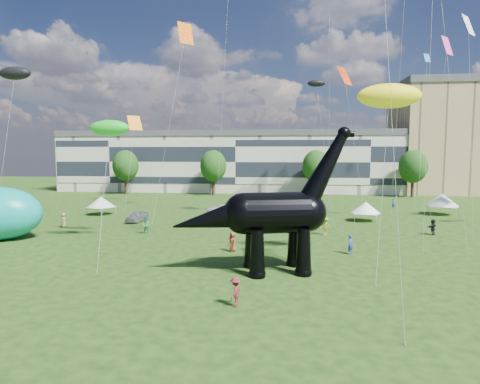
# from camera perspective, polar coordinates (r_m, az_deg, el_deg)

# --- Properties ---
(ground) EXTENTS (220.00, 220.00, 0.00)m
(ground) POSITION_cam_1_polar(r_m,az_deg,el_deg) (26.59, 2.28, -12.50)
(ground) COLOR #16330C
(ground) RESTS_ON ground
(terrace_row) EXTENTS (78.00, 11.00, 12.00)m
(terrace_row) POSITION_cam_1_polar(r_m,az_deg,el_deg) (87.80, -0.23, 4.03)
(terrace_row) COLOR beige
(terrace_row) RESTS_ON ground
(apartment_block) EXTENTS (28.00, 18.00, 22.00)m
(apartment_block) POSITION_cam_1_polar(r_m,az_deg,el_deg) (98.09, 29.29, 6.41)
(apartment_block) COLOR tan
(apartment_block) RESTS_ON ground
(tree_far_left) EXTENTS (5.20, 5.20, 9.44)m
(tree_far_left) POSITION_cam_1_polar(r_m,az_deg,el_deg) (84.43, -15.98, 3.96)
(tree_far_left) COLOR #382314
(tree_far_left) RESTS_ON ground
(tree_mid_left) EXTENTS (5.20, 5.20, 9.44)m
(tree_mid_left) POSITION_cam_1_polar(r_m,az_deg,el_deg) (79.45, -3.82, 4.08)
(tree_mid_left) COLOR #382314
(tree_mid_left) RESTS_ON ground
(tree_mid_right) EXTENTS (5.20, 5.20, 9.44)m
(tree_mid_right) POSITION_cam_1_polar(r_m,az_deg,el_deg) (78.52, 10.74, 3.98)
(tree_mid_right) COLOR #382314
(tree_mid_right) RESTS_ON ground
(tree_far_right) EXTENTS (5.20, 5.20, 9.44)m
(tree_far_right) POSITION_cam_1_polar(r_m,az_deg,el_deg) (81.97, 23.41, 3.69)
(tree_far_right) COLOR #382314
(tree_far_right) RESTS_ON ground
(dinosaur_sculpture) EXTENTS (12.80, 4.99, 10.46)m
(dinosaur_sculpture) POSITION_cam_1_polar(r_m,az_deg,el_deg) (27.76, 4.15, -3.35)
(dinosaur_sculpture) COLOR black
(dinosaur_sculpture) RESTS_ON ground
(car_silver) EXTENTS (1.98, 4.05, 1.33)m
(car_silver) POSITION_cam_1_polar(r_m,az_deg,el_deg) (50.02, -14.41, -3.37)
(car_silver) COLOR silver
(car_silver) RESTS_ON ground
(car_grey) EXTENTS (4.66, 1.63, 1.53)m
(car_grey) POSITION_cam_1_polar(r_m,az_deg,el_deg) (51.79, 2.20, -2.79)
(car_grey) COLOR gray
(car_grey) RESTS_ON ground
(car_white) EXTENTS (6.39, 3.88, 1.66)m
(car_white) POSITION_cam_1_polar(r_m,az_deg,el_deg) (52.18, -1.44, -2.65)
(car_white) COLOR silver
(car_white) RESTS_ON ground
(car_dark) EXTENTS (4.37, 5.17, 1.42)m
(car_dark) POSITION_cam_1_polar(r_m,az_deg,el_deg) (47.05, 8.71, -3.76)
(car_dark) COLOR #595960
(car_dark) RESTS_ON ground
(gazebo_near) EXTENTS (3.98, 3.98, 2.39)m
(gazebo_near) POSITION_cam_1_polar(r_m,az_deg,el_deg) (51.07, 17.45, -2.12)
(gazebo_near) COLOR white
(gazebo_near) RESTS_ON ground
(gazebo_far) EXTENTS (4.93, 4.93, 2.86)m
(gazebo_far) POSITION_cam_1_polar(r_m,az_deg,el_deg) (60.36, 26.82, -1.01)
(gazebo_far) COLOR white
(gazebo_far) RESTS_ON ground
(gazebo_left) EXTENTS (4.58, 4.58, 2.48)m
(gazebo_left) POSITION_cam_1_polar(r_m,az_deg,el_deg) (57.01, -19.15, -1.34)
(gazebo_left) COLOR silver
(gazebo_left) RESTS_ON ground
(visitors) EXTENTS (48.59, 41.37, 1.90)m
(visitors) POSITION_cam_1_polar(r_m,az_deg,el_deg) (41.14, -1.74, -4.81)
(visitors) COLOR olive
(visitors) RESTS_ON ground
(kites) EXTENTS (63.80, 50.67, 29.90)m
(kites) POSITION_cam_1_polar(r_m,az_deg,el_deg) (44.40, -3.39, 23.34)
(kites) COLOR #F91210
(kites) RESTS_ON ground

